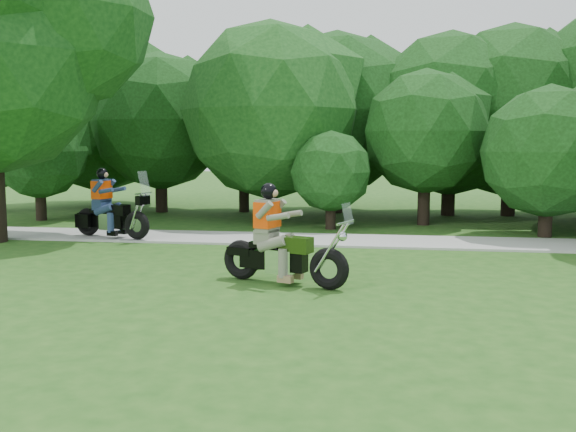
{
  "coord_description": "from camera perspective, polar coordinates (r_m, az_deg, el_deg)",
  "views": [
    {
      "loc": [
        0.15,
        -9.61,
        2.73
      ],
      "look_at": [
        -1.91,
        3.99,
        1.15
      ],
      "focal_mm": 40.0,
      "sensor_mm": 36.0,
      "label": 1
    }
  ],
  "objects": [
    {
      "name": "tree_line",
      "position": [
        24.34,
        15.97,
        8.6
      ],
      "size": [
        40.01,
        12.22,
        7.81
      ],
      "color": "black",
      "rests_on": "ground"
    },
    {
      "name": "chopper_motorcycle",
      "position": [
        12.41,
        -0.92,
        -2.77
      ],
      "size": [
        2.67,
        1.37,
        1.96
      ],
      "rotation": [
        0.0,
        0.0,
        -0.35
      ],
      "color": "black",
      "rests_on": "ground"
    },
    {
      "name": "walkway",
      "position": [
        17.82,
        8.03,
        -2.23
      ],
      "size": [
        60.0,
        2.2,
        0.06
      ],
      "primitive_type": "cube",
      "color": "#A0A09B",
      "rests_on": "ground"
    },
    {
      "name": "ground",
      "position": [
        9.99,
        7.52,
        -9.37
      ],
      "size": [
        100.0,
        100.0,
        0.0
      ],
      "primitive_type": "plane",
      "color": "#1F4D16",
      "rests_on": "ground"
    },
    {
      "name": "touring_motorcycle",
      "position": [
        18.8,
        -15.78,
        0.33
      ],
      "size": [
        2.52,
        1.3,
        1.96
      ],
      "rotation": [
        0.0,
        0.0,
        -0.29
      ],
      "color": "black",
      "rests_on": "walkway"
    }
  ]
}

